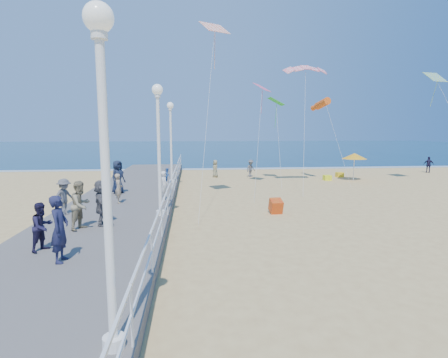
{
  "coord_description": "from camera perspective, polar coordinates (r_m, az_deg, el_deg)",
  "views": [
    {
      "loc": [
        -4.07,
        -14.38,
        3.91
      ],
      "look_at": [
        -2.5,
        2.0,
        1.6
      ],
      "focal_mm": 28.0,
      "sensor_mm": 36.0,
      "label": 1
    }
  ],
  "objects": [
    {
      "name": "spectator_4",
      "position": [
        20.3,
        -16.94,
        0.32
      ],
      "size": [
        0.98,
        1.08,
        1.85
      ],
      "primitive_type": "imported",
      "rotation": [
        0.0,
        0.0,
        1.0
      ],
      "color": "#171E33",
      "rests_on": "boardwalk"
    },
    {
      "name": "ocean",
      "position": [
        79.58,
        -2.54,
        5.17
      ],
      "size": [
        160.0,
        90.0,
        0.05
      ],
      "primitive_type": "cube",
      "color": "#0C2E48",
      "rests_on": "ground"
    },
    {
      "name": "beach_walker_b",
      "position": [
        37.4,
        30.43,
        2.03
      ],
      "size": [
        0.94,
        0.74,
        1.49
      ],
      "primitive_type": "imported",
      "rotation": [
        0.0,
        0.0,
        2.63
      ],
      "color": "#1C1938",
      "rests_on": "ground"
    },
    {
      "name": "ground",
      "position": [
        15.45,
        10.06,
        -6.8
      ],
      "size": [
        160.0,
        160.0,
        0.0
      ],
      "primitive_type": "plane",
      "color": "tan",
      "rests_on": "ground"
    },
    {
      "name": "railing",
      "position": [
        14.66,
        -9.23,
        -2.57
      ],
      "size": [
        0.05,
        42.0,
        0.55
      ],
      "color": "white",
      "rests_on": "boardwalk"
    },
    {
      "name": "kite_diamond_multi",
      "position": [
        29.94,
        31.23,
        14.04
      ],
      "size": [
        1.49,
        1.3,
        0.78
      ],
      "primitive_type": "cube",
      "rotation": [
        0.63,
        0.0,
        0.21
      ],
      "color": "blue"
    },
    {
      "name": "beach_umbrella",
      "position": [
        29.0,
        20.53,
        3.53
      ],
      "size": [
        1.9,
        1.9,
        2.14
      ],
      "color": "white",
      "rests_on": "ground"
    },
    {
      "name": "surf_line",
      "position": [
        35.33,
        1.18,
        1.68
      ],
      "size": [
        160.0,
        1.2,
        0.04
      ],
      "primitive_type": "cube",
      "color": "silver",
      "rests_on": "ground"
    },
    {
      "name": "lamp_post_near",
      "position": [
        5.54,
        -18.92,
        5.0
      ],
      "size": [
        0.44,
        0.44,
        5.32
      ],
      "color": "white",
      "rests_on": "boardwalk"
    },
    {
      "name": "kite_diamond_green",
      "position": [
        27.01,
        8.5,
        12.41
      ],
      "size": [
        1.12,
        1.24,
        0.58
      ],
      "primitive_type": "cube",
      "rotation": [
        0.48,
        0.0,
        1.55
      ],
      "color": "green"
    },
    {
      "name": "woman_holding_toddler",
      "position": [
        17.81,
        -9.69,
        -1.09
      ],
      "size": [
        0.49,
        0.61,
        1.47
      ],
      "primitive_type": "imported",
      "rotation": [
        0.0,
        0.0,
        1.29
      ],
      "color": "silver",
      "rests_on": "boardwalk"
    },
    {
      "name": "box_kite",
      "position": [
        16.67,
        8.46,
        -4.6
      ],
      "size": [
        0.6,
        0.75,
        0.74
      ],
      "primitive_type": "cube",
      "rotation": [
        0.31,
        0.0,
        0.08
      ],
      "color": "red",
      "rests_on": "ground"
    },
    {
      "name": "beach_walker_a",
      "position": [
        29.44,
        4.39,
        1.75
      ],
      "size": [
        1.07,
        1.0,
        1.45
      ],
      "primitive_type": "imported",
      "rotation": [
        0.0,
        0.0,
        0.66
      ],
      "color": "#525256",
      "rests_on": "ground"
    },
    {
      "name": "kite_windsock",
      "position": [
        27.84,
        15.76,
        11.77
      ],
      "size": [
        0.99,
        2.58,
        1.06
      ],
      "primitive_type": "cylinder",
      "rotation": [
        1.36,
        0.0,
        0.17
      ],
      "color": "#DE5312"
    },
    {
      "name": "beach_chair_left",
      "position": [
        28.59,
        16.5,
        0.2
      ],
      "size": [
        0.55,
        0.55,
        0.4
      ],
      "primitive_type": "cube",
      "color": "#F2FF1A",
      "rests_on": "ground"
    },
    {
      "name": "spectator_7",
      "position": [
        11.56,
        -27.55,
        -6.91
      ],
      "size": [
        0.8,
        0.87,
        1.44
      ],
      "primitive_type": "imported",
      "rotation": [
        0.0,
        0.0,
        1.11
      ],
      "color": "#1A1732",
      "rests_on": "boardwalk"
    },
    {
      "name": "spectator_6",
      "position": [
        17.61,
        -16.82,
        -1.47
      ],
      "size": [
        0.46,
        0.59,
        1.44
      ],
      "primitive_type": "imported",
      "rotation": [
        0.0,
        0.0,
        1.82
      ],
      "color": "gray",
      "rests_on": "boardwalk"
    },
    {
      "name": "boardwalk",
      "position": [
        15.24,
        -18.42,
        -6.51
      ],
      "size": [
        5.0,
        44.0,
        0.4
      ],
      "primitive_type": "cube",
      "color": "slate",
      "rests_on": "ground"
    },
    {
      "name": "lamp_post_far",
      "position": [
        23.42,
        -8.68,
        7.29
      ],
      "size": [
        0.44,
        0.44,
        5.32
      ],
      "color": "white",
      "rests_on": "boardwalk"
    },
    {
      "name": "beach_chair_right",
      "position": [
        30.89,
        18.35,
        0.68
      ],
      "size": [
        0.55,
        0.55,
        0.4
      ],
      "primitive_type": "cube",
      "color": "yellow",
      "rests_on": "ground"
    },
    {
      "name": "lamp_post_mid",
      "position": [
        14.44,
        -10.64,
        6.87
      ],
      "size": [
        0.44,
        0.44,
        5.32
      ],
      "color": "white",
      "rests_on": "boardwalk"
    },
    {
      "name": "spectator_0",
      "position": [
        10.35,
        -25.27,
        -7.37
      ],
      "size": [
        0.43,
        0.66,
        1.81
      ],
      "primitive_type": "imported",
      "rotation": [
        0.0,
        0.0,
        1.57
      ],
      "color": "#1B1D3C",
      "rests_on": "boardwalk"
    },
    {
      "name": "spectator_5",
      "position": [
        13.71,
        -19.36,
        -3.67
      ],
      "size": [
        0.8,
        1.64,
        1.69
      ],
      "primitive_type": "imported",
      "rotation": [
        0.0,
        0.0,
        1.77
      ],
      "color": "#56555A",
      "rests_on": "boardwalk"
    },
    {
      "name": "kite_parafoil",
      "position": [
        25.13,
        13.21,
        17.33
      ],
      "size": [
        2.96,
        0.94,
        0.65
      ],
      "primitive_type": null,
      "rotation": [
        0.44,
        0.0,
        0.0
      ],
      "color": "red"
    },
    {
      "name": "toddler_held",
      "position": [
        17.87,
        -9.21,
        0.56
      ],
      "size": [
        0.38,
        0.44,
        0.76
      ],
      "primitive_type": "imported",
      "rotation": [
        0.0,
        0.0,
        1.29
      ],
      "color": "#2F61B3",
      "rests_on": "boardwalk"
    },
    {
      "name": "beach_walker_c",
      "position": [
        29.11,
        -1.43,
        1.7
      ],
      "size": [
        0.62,
        0.8,
        1.45
      ],
      "primitive_type": "imported",
      "rotation": [
        0.0,
        0.0,
        -1.31
      ],
      "color": "gray",
      "rests_on": "ground"
    },
    {
      "name": "kite_diamond_redwhite",
      "position": [
        19.11,
        -1.54,
        23.47
      ],
      "size": [
        1.61,
        1.52,
        0.7
      ],
      "primitive_type": "cube",
      "rotation": [
        0.58,
        0.0,
        0.46
      ],
      "color": "#EE441C"
    },
    {
      "name": "spectator_2",
      "position": [
        15.98,
        -24.61,
        -2.66
      ],
      "size": [
        0.97,
        1.13,
        1.52
      ],
      "primitive_type": "imported",
      "rotation": [
        0.0,
        0.0,
        1.05
      ],
      "color": "#4F5054",
      "rests_on": "boardwalk"
    },
    {
      "name": "spectator_1",
      "position": [
        13.42,
        -22.34,
        -3.97
      ],
      "size": [
        0.95,
        1.04,
        1.74
      ],
      "primitive_type": "imported",
      "rotation": [
        0.0,
        0.0,
        1.15
      ],
      "color": "gray",
      "rests_on": "boardwalk"
    },
    {
      "name": "kite_diamond_pink",
      "position": [
        24.36,
        6.23,
        14.64
      ],
      "size": [
        1.42,
        1.46,
        0.58
      ],
      "primitive_type": "cube",
      "rotation": [
        0.53,
        0.0,
        0.99
      ],
      "color": "#E75584"
    }
  ]
}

